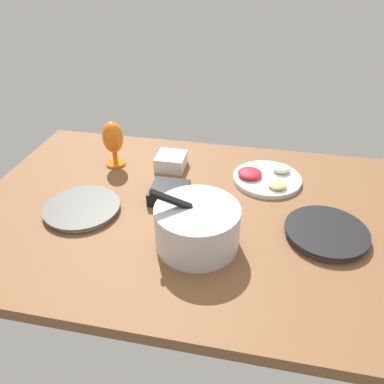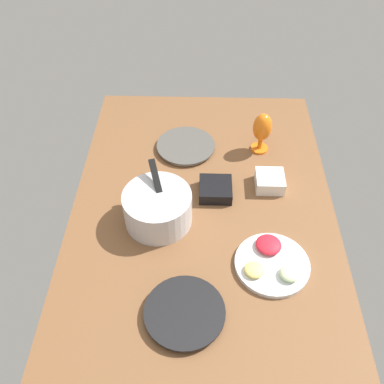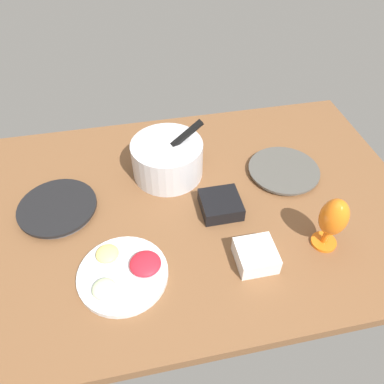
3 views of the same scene
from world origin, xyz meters
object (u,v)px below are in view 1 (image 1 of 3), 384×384
at_px(dinner_plate_right, 82,208).
at_px(fruit_platter, 267,178).
at_px(square_bowl_black, 169,192).
at_px(mixing_bowl, 197,225).
at_px(hurricane_glass_orange, 113,139).
at_px(dinner_plate_left, 326,233).
at_px(square_bowl_white, 171,160).

bearing_deg(dinner_plate_right, fruit_platter, -152.32).
bearing_deg(square_bowl_black, fruit_platter, -150.33).
xyz_separation_m(dinner_plate_right, mixing_bowl, (-0.42, 0.09, 0.06)).
relative_size(mixing_bowl, square_bowl_black, 2.03).
height_order(fruit_platter, square_bowl_black, square_bowl_black).
xyz_separation_m(mixing_bowl, fruit_platter, (-0.20, -0.41, -0.06)).
xyz_separation_m(hurricane_glass_orange, square_bowl_black, (-0.28, 0.20, -0.09)).
bearing_deg(mixing_bowl, dinner_plate_right, -11.82).
relative_size(mixing_bowl, hurricane_glass_orange, 1.40).
bearing_deg(dinner_plate_left, square_bowl_white, -29.02).
height_order(mixing_bowl, square_bowl_white, mixing_bowl).
xyz_separation_m(dinner_plate_left, hurricane_glass_orange, (0.82, -0.31, 0.10)).
bearing_deg(square_bowl_black, square_bowl_white, -77.65).
bearing_deg(dinner_plate_right, hurricane_glass_orange, -89.47).
distance_m(mixing_bowl, square_bowl_black, 0.27).
distance_m(dinner_plate_right, square_bowl_white, 0.42).
bearing_deg(mixing_bowl, square_bowl_black, -56.68).
xyz_separation_m(square_bowl_black, square_bowl_white, (0.05, -0.22, 0.00)).
bearing_deg(mixing_bowl, hurricane_glass_orange, -44.64).
bearing_deg(fruit_platter, hurricane_glass_orange, -0.67).
distance_m(dinner_plate_left, mixing_bowl, 0.42).
xyz_separation_m(dinner_plate_left, square_bowl_white, (0.59, -0.33, 0.02)).
height_order(dinner_plate_left, fruit_platter, fruit_platter).
relative_size(fruit_platter, square_bowl_black, 2.00).
height_order(square_bowl_black, square_bowl_white, square_bowl_white).
relative_size(dinner_plate_left, mixing_bowl, 0.98).
xyz_separation_m(mixing_bowl, square_bowl_white, (0.19, -0.44, -0.04)).
height_order(dinner_plate_left, hurricane_glass_orange, hurricane_glass_orange).
bearing_deg(square_bowl_white, fruit_platter, 175.78).
xyz_separation_m(dinner_plate_left, mixing_bowl, (0.40, 0.12, 0.06)).
xyz_separation_m(dinner_plate_right, hurricane_glass_orange, (0.00, -0.33, 0.10)).
xyz_separation_m(dinner_plate_left, square_bowl_black, (0.54, -0.10, 0.01)).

